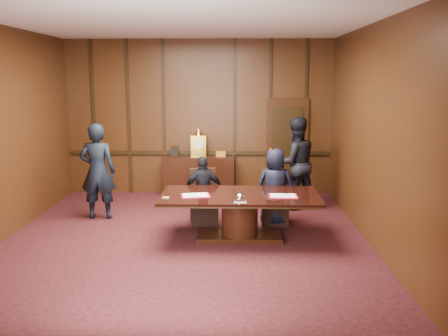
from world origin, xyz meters
The scene contains 13 objects.
room centered at (0.07, 0.14, 1.72)m, with size 7.00×7.04×3.50m.
sideboard centered at (0.00, 3.26, 0.49)m, with size 1.60×0.45×1.54m.
conference_table centered at (0.90, 0.30, 0.51)m, with size 2.62×1.32×0.76m.
folder_left centered at (0.18, 0.17, 0.77)m, with size 0.51×0.41×0.02m.
folder_right centered at (1.59, 0.17, 0.77)m, with size 0.46×0.33×0.02m.
inkstand centered at (0.90, -0.15, 0.81)m, with size 0.20×0.14×0.12m.
notepad centered at (-0.28, 0.04, 0.77)m, with size 0.10×0.07×0.01m, color #D9B96A.
chair_left centered at (0.25, 1.18, 0.29)m, with size 0.55×0.55×0.99m.
chair_right centered at (1.55, 1.18, 0.29)m, with size 0.48×0.48×0.99m.
signatory_left centered at (0.25, 1.10, 0.63)m, with size 0.74×0.31×1.26m, color black.
signatory_right centered at (1.55, 1.10, 0.71)m, with size 0.69×0.45×1.41m, color black.
witness_left centered at (-1.77, 1.43, 0.91)m, with size 0.67×0.44×1.83m, color black.
witness_right centered at (2.04, 2.23, 0.94)m, with size 0.91×0.71×1.88m, color black.
Camera 1 is at (0.81, -7.27, 2.64)m, focal length 38.00 mm.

